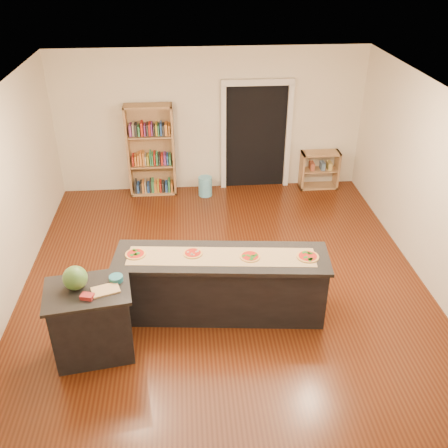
{
  "coord_description": "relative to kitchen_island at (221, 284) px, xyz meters",
  "views": [
    {
      "loc": [
        -0.49,
        -5.88,
        4.56
      ],
      "look_at": [
        0.0,
        0.2,
        1.0
      ],
      "focal_mm": 40.0,
      "sensor_mm": 36.0,
      "label": 1
    }
  ],
  "objects": [
    {
      "name": "pizza_d",
      "position": [
        1.12,
        -0.12,
        0.47
      ],
      "size": [
        0.3,
        0.3,
        0.02
      ],
      "color": "#AF8843",
      "rests_on": "kitchen_island"
    },
    {
      "name": "pizza_a",
      "position": [
        -1.12,
        0.12,
        0.47
      ],
      "size": [
        0.26,
        0.26,
        0.02
      ],
      "color": "#AF8843",
      "rests_on": "kitchen_island"
    },
    {
      "name": "pizza_b",
      "position": [
        -0.37,
        0.08,
        0.47
      ],
      "size": [
        0.27,
        0.27,
        0.02
      ],
      "color": "#AF8843",
      "rests_on": "kitchen_island"
    },
    {
      "name": "bookshelf",
      "position": [
        -1.08,
        3.79,
        0.44
      ],
      "size": [
        0.91,
        0.32,
        1.81
      ],
      "primitive_type": "cube",
      "color": "tan",
      "rests_on": "ground"
    },
    {
      "name": "cutting_board",
      "position": [
        -1.4,
        -0.69,
        0.52
      ],
      "size": [
        0.36,
        0.3,
        0.02
      ],
      "primitive_type": "cube",
      "rotation": [
        0.0,
        0.0,
        0.33
      ],
      "color": "tan",
      "rests_on": "side_counter"
    },
    {
      "name": "package_teal",
      "position": [
        -1.29,
        -0.5,
        0.55
      ],
      "size": [
        0.17,
        0.17,
        0.06
      ],
      "primitive_type": "cylinder",
      "color": "#195966",
      "rests_on": "side_counter"
    },
    {
      "name": "waste_bin",
      "position": [
        -0.05,
        3.59,
        -0.27
      ],
      "size": [
        0.27,
        0.27,
        0.39
      ],
      "primitive_type": "cylinder",
      "color": "#65BFE2",
      "rests_on": "ground"
    },
    {
      "name": "room",
      "position": [
        0.09,
        0.5,
        0.93
      ],
      "size": [
        6.0,
        7.0,
        2.8
      ],
      "color": "#EBE0C6",
      "rests_on": "ground"
    },
    {
      "name": "watermelon",
      "position": [
        -1.74,
        -0.6,
        0.66
      ],
      "size": [
        0.29,
        0.29,
        0.29
      ],
      "primitive_type": "sphere",
      "color": "#144214",
      "rests_on": "side_counter"
    },
    {
      "name": "side_counter",
      "position": [
        -1.62,
        -0.64,
        0.03
      ],
      "size": [
        0.99,
        0.73,
        0.98
      ],
      "rotation": [
        0.0,
        0.0,
        0.15
      ],
      "color": "black",
      "rests_on": "ground"
    },
    {
      "name": "pizza_c",
      "position": [
        0.37,
        -0.05,
        0.47
      ],
      "size": [
        0.26,
        0.26,
        0.02
      ],
      "color": "#AF8843",
      "rests_on": "kitchen_island"
    },
    {
      "name": "kitchen_island",
      "position": [
        0.0,
        0.0,
        0.0
      ],
      "size": [
        2.81,
        0.76,
        0.93
      ],
      "rotation": [
        0.0,
        0.0,
        -0.1
      ],
      "color": "black",
      "rests_on": "ground"
    },
    {
      "name": "kraft_paper",
      "position": [
        -0.0,
        -0.01,
        0.46
      ],
      "size": [
        2.47,
        0.68,
        0.0
      ],
      "primitive_type": "cube",
      "rotation": [
        0.0,
        0.0,
        -0.1
      ],
      "color": "#A68656",
      "rests_on": "kitchen_island"
    },
    {
      "name": "doorway",
      "position": [
        0.99,
        3.97,
        0.73
      ],
      "size": [
        1.4,
        0.09,
        2.21
      ],
      "color": "black",
      "rests_on": "room"
    },
    {
      "name": "package_red",
      "position": [
        -1.59,
        -0.81,
        0.54
      ],
      "size": [
        0.16,
        0.14,
        0.05
      ],
      "primitive_type": "cube",
      "rotation": [
        0.0,
        0.0,
        -0.26
      ],
      "color": "maroon",
      "rests_on": "side_counter"
    },
    {
      "name": "low_shelf",
      "position": [
        2.3,
        3.79,
        -0.08
      ],
      "size": [
        0.77,
        0.33,
        0.77
      ],
      "primitive_type": "cube",
      "color": "tan",
      "rests_on": "ground"
    }
  ]
}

